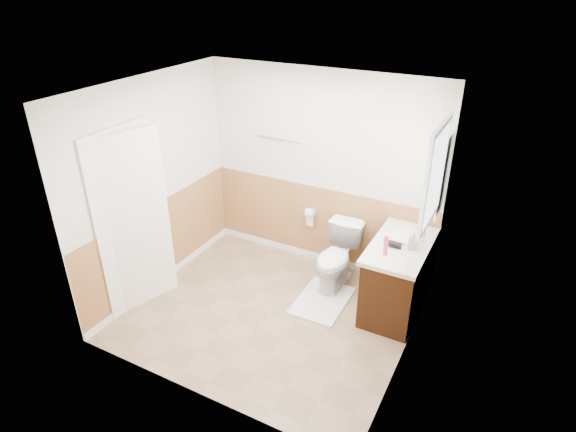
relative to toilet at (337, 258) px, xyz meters
The scene contains 32 objects.
floor 1.04m from the toilet, 116.43° to the right, with size 3.00×3.00×0.00m, color #8C7051.
ceiling 2.33m from the toilet, 116.43° to the right, with size 3.00×3.00×0.00m, color white.
wall_back 1.06m from the toilet, 135.22° to the left, with size 3.00×3.00×0.00m, color silver.
wall_front 2.38m from the toilet, 101.28° to the right, with size 3.00×3.00×0.00m, color silver.
wall_left 2.29m from the toilet, 155.75° to the right, with size 3.00×3.00×0.00m, color silver.
wall_right 1.63m from the toilet, 39.21° to the right, with size 3.00×3.00×0.00m, color silver.
wainscot_back 0.61m from the toilet, 136.04° to the left, with size 3.00×3.00×0.00m, color #AB7C44.
wainscot_front 2.20m from the toilet, 101.34° to the right, with size 3.00×3.00×0.00m, color #AB7C44.
wainscot_left 2.11m from the toilet, 155.62° to the right, with size 2.60×2.60×0.00m, color #AB7C44.
wainscot_right 1.37m from the toilet, 39.52° to the right, with size 2.60×2.60×0.00m, color #AB7C44.
toilet is the anchor object (origin of this frame).
bath_mat 0.54m from the toilet, 90.00° to the right, with size 0.55×0.80×0.02m, color white.
vanity_cabinet 0.79m from the toilet, ahead, with size 0.55×1.10×0.80m, color black.
vanity_knob_left 0.55m from the toilet, 22.28° to the right, with size 0.03×0.03×0.03m, color white.
vanity_knob_right 0.51m from the toilet, ahead, with size 0.03×0.03×0.03m, color #B9B8BF.
countertop 0.89m from the toilet, ahead, with size 0.60×1.15×0.05m, color silver.
sink_basin 0.92m from the toilet, ahead, with size 0.36×0.36×0.02m, color white.
faucet 1.10m from the toilet, ahead, with size 0.02×0.02×0.14m, color #B5B5BC.
lotion_bottle 0.98m from the toilet, 30.77° to the right, with size 0.05×0.05×0.22m, color #D8385A.
soap_dispenser 1.08m from the toilet, 10.01° to the right, with size 0.09×0.10×0.21m, color #8F98A1.
hair_dryer_body 0.91m from the toilet, 16.76° to the right, with size 0.07×0.07×0.14m, color black.
hair_dryer_handle 0.87m from the toilet, 15.48° to the right, with size 0.03×0.03×0.07m, color black.
mirror_panel 1.58m from the toilet, 12.40° to the left, with size 0.02×0.35×0.90m, color silver.
window_frame 1.74m from the toilet, 15.24° to the right, with size 0.04×0.80×1.00m, color white.
window_glass 1.75m from the toilet, 15.02° to the right, with size 0.01×0.70×0.90m, color white.
door 2.35m from the toilet, 144.23° to the right, with size 0.05×0.80×2.04m, color white.
door_frame 2.41m from the toilet, 145.32° to the right, with size 0.02×0.92×2.10m, color white.
door_knob 2.11m from the toilet, 150.80° to the right, with size 0.06×0.06×0.06m, color silver.
towel_bar 1.61m from the toilet, 158.99° to the left, with size 0.02×0.02×0.62m, color silver.
tp_holder_bar 0.72m from the toilet, 146.15° to the left, with size 0.02×0.02×0.14m, color silver.
tp_roll 0.72m from the toilet, 146.15° to the left, with size 0.11×0.11×0.10m, color white.
tp_sheet 0.67m from the toilet, 146.15° to the left, with size 0.10×0.01×0.16m, color white.
Camera 1 is at (2.19, -3.71, 3.47)m, focal length 29.91 mm.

